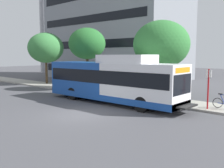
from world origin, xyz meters
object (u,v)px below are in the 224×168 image
Objects in this scene: transit_bus at (112,81)px; bus_stop_sign_pole at (208,86)px; street_tree_near_stop at (161,44)px; street_tree_mid_block at (87,44)px; street_tree_far_block at (46,48)px.

transit_bus is 4.71× the size of bus_stop_sign_pole.
street_tree_mid_block is at bearing 91.24° from street_tree_near_stop.
bus_stop_sign_pole is 0.42× the size of street_tree_far_block.
street_tree_mid_block is at bearing 61.21° from transit_bus.
street_tree_mid_block reaches higher than transit_bus.
street_tree_near_stop is at bearing -26.51° from transit_bus.
transit_bus is 1.97× the size of street_tree_far_block.
street_tree_far_block is at bearing 90.67° from street_tree_near_stop.
bus_stop_sign_pole is (1.95, -6.55, -0.05)m from transit_bus.
street_tree_near_stop is (1.90, 4.63, 2.82)m from bus_stop_sign_pole.
transit_bus is at bearing 106.55° from bus_stop_sign_pole.
transit_bus is at bearing -104.59° from street_tree_far_block.
street_tree_near_stop is 1.00× the size of street_tree_mid_block.
street_tree_near_stop is 1.01× the size of street_tree_far_block.
street_tree_far_block reaches higher than bus_stop_sign_pole.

